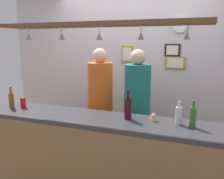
% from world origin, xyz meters
% --- Properties ---
extents(back_wall, '(4.40, 0.06, 2.60)m').
position_xyz_m(back_wall, '(0.00, 1.10, 1.30)').
color(back_wall, silver).
rests_on(back_wall, ground_plane).
extents(bar_counter, '(2.70, 0.55, 0.99)m').
position_xyz_m(bar_counter, '(0.00, -0.50, 0.67)').
color(bar_counter, '#38383D').
rests_on(bar_counter, ground_plane).
extents(overhead_glass_rack, '(2.20, 0.36, 0.04)m').
position_xyz_m(overhead_glass_rack, '(0.00, -0.30, 1.95)').
color(overhead_glass_rack, brown).
extents(hanging_wineglass_far_left, '(0.07, 0.07, 0.13)m').
position_xyz_m(hanging_wineglass_far_left, '(-0.86, -0.29, 1.84)').
color(hanging_wineglass_far_left, silver).
rests_on(hanging_wineglass_far_left, overhead_glass_rack).
extents(hanging_wineglass_left, '(0.07, 0.07, 0.13)m').
position_xyz_m(hanging_wineglass_left, '(-0.43, -0.29, 1.84)').
color(hanging_wineglass_left, silver).
rests_on(hanging_wineglass_left, overhead_glass_rack).
extents(hanging_wineglass_center_left, '(0.07, 0.07, 0.13)m').
position_xyz_m(hanging_wineglass_center_left, '(-0.01, -0.26, 1.84)').
color(hanging_wineglass_center_left, silver).
rests_on(hanging_wineglass_center_left, overhead_glass_rack).
extents(hanging_wineglass_center, '(0.07, 0.07, 0.13)m').
position_xyz_m(hanging_wineglass_center, '(0.45, -0.29, 1.84)').
color(hanging_wineglass_center, silver).
rests_on(hanging_wineglass_center, overhead_glass_rack).
extents(hanging_wineglass_center_right, '(0.07, 0.07, 0.13)m').
position_xyz_m(hanging_wineglass_center_right, '(0.86, -0.24, 1.84)').
color(hanging_wineglass_center_right, silver).
rests_on(hanging_wineglass_center_right, overhead_glass_rack).
extents(person_left_orange_shirt, '(0.34, 0.34, 1.70)m').
position_xyz_m(person_left_orange_shirt, '(-0.27, 0.37, 1.03)').
color(person_left_orange_shirt, '#2D334C').
rests_on(person_left_orange_shirt, ground_plane).
extents(person_middle_teal_shirt, '(0.34, 0.34, 1.69)m').
position_xyz_m(person_middle_teal_shirt, '(0.24, 0.37, 1.02)').
color(person_middle_teal_shirt, '#2D334C').
rests_on(person_middle_teal_shirt, ground_plane).
extents(bottle_wine_dark_red, '(0.08, 0.08, 0.30)m').
position_xyz_m(bottle_wine_dark_red, '(0.32, -0.28, 1.11)').
color(bottle_wine_dark_red, '#380F19').
rests_on(bottle_wine_dark_red, bar_counter).
extents(bottle_beer_green_import, '(0.06, 0.06, 0.26)m').
position_xyz_m(bottle_beer_green_import, '(0.96, -0.30, 1.10)').
color(bottle_beer_green_import, '#336B2D').
rests_on(bottle_beer_green_import, bar_counter).
extents(bottle_soda_clear, '(0.06, 0.06, 0.23)m').
position_xyz_m(bottle_soda_clear, '(0.83, -0.26, 1.09)').
color(bottle_soda_clear, silver).
rests_on(bottle_soda_clear, bar_counter).
extents(bottle_beer_amber_tall, '(0.06, 0.06, 0.26)m').
position_xyz_m(bottle_beer_amber_tall, '(-1.12, -0.37, 1.09)').
color(bottle_beer_amber_tall, brown).
rests_on(bottle_beer_amber_tall, bar_counter).
extents(drink_can, '(0.07, 0.07, 0.12)m').
position_xyz_m(drink_can, '(-1.00, -0.31, 1.06)').
color(drink_can, red).
rests_on(drink_can, bar_counter).
extents(cupcake, '(0.06, 0.06, 0.08)m').
position_xyz_m(cupcake, '(0.58, -0.25, 1.03)').
color(cupcake, beige).
rests_on(cupcake, bar_counter).
extents(picture_frame_upper_small, '(0.22, 0.02, 0.18)m').
position_xyz_m(picture_frame_upper_small, '(0.57, 1.06, 1.66)').
color(picture_frame_upper_small, black).
rests_on(picture_frame_upper_small, back_wall).
extents(picture_frame_crest, '(0.18, 0.02, 0.26)m').
position_xyz_m(picture_frame_crest, '(-0.11, 1.06, 1.59)').
color(picture_frame_crest, '#B29338').
rests_on(picture_frame_crest, back_wall).
extents(picture_frame_lower_pair, '(0.30, 0.02, 0.18)m').
position_xyz_m(picture_frame_lower_pair, '(0.62, 1.06, 1.48)').
color(picture_frame_lower_pair, '#B29338').
rests_on(picture_frame_lower_pair, back_wall).
extents(wall_clock, '(0.22, 0.03, 0.22)m').
position_xyz_m(wall_clock, '(0.67, 1.05, 2.02)').
color(wall_clock, white).
rests_on(wall_clock, back_wall).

